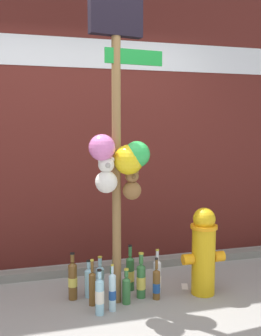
# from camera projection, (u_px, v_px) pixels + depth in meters

# --- Properties ---
(ground_plane) EXTENTS (14.00, 14.00, 0.00)m
(ground_plane) POSITION_uv_depth(u_px,v_px,m) (119.00, 334.00, 2.84)
(ground_plane) COLOR gray
(building_wall) EXTENTS (10.00, 0.21, 3.79)m
(building_wall) POSITION_uv_depth(u_px,v_px,m) (79.00, 86.00, 4.23)
(building_wall) COLOR #561E19
(building_wall) RESTS_ON ground_plane
(curb_strip) EXTENTS (8.00, 0.12, 0.08)m
(curb_strip) POSITION_uv_depth(u_px,v_px,m) (88.00, 269.00, 4.01)
(curb_strip) COLOR slate
(curb_strip) RESTS_ON ground_plane
(memorial_post) EXTENTS (0.64, 0.25, 2.54)m
(memorial_post) POSITION_uv_depth(u_px,v_px,m) (120.00, 135.00, 3.19)
(memorial_post) COLOR olive
(memorial_post) RESTS_ON ground_plane
(fire_hydrant) EXTENTS (0.39, 0.24, 0.77)m
(fire_hydrant) POSITION_uv_depth(u_px,v_px,m) (204.00, 251.00, 3.49)
(fire_hydrant) COLOR gold
(fire_hydrant) RESTS_ON ground_plane
(bottle_0) EXTENTS (0.07, 0.07, 0.41)m
(bottle_0) POSITION_uv_depth(u_px,v_px,m) (157.00, 277.00, 3.50)
(bottle_0) COLOR silver
(bottle_0) RESTS_ON ground_plane
(bottle_1) EXTENTS (0.07, 0.07, 0.33)m
(bottle_1) POSITION_uv_depth(u_px,v_px,m) (89.00, 281.00, 3.45)
(bottle_1) COLOR #93CCE0
(bottle_1) RESTS_ON ground_plane
(bottle_2) EXTENTS (0.08, 0.08, 0.33)m
(bottle_2) POSITION_uv_depth(u_px,v_px,m) (100.00, 278.00, 3.54)
(bottle_2) COLOR #93CCE0
(bottle_2) RESTS_ON ground_plane
(bottle_3) EXTENTS (0.07, 0.07, 0.30)m
(bottle_3) POSITION_uv_depth(u_px,v_px,m) (126.00, 289.00, 3.32)
(bottle_3) COLOR #337038
(bottle_3) RESTS_ON ground_plane
(bottle_4) EXTENTS (0.06, 0.06, 0.36)m
(bottle_4) POSITION_uv_depth(u_px,v_px,m) (156.00, 284.00, 3.40)
(bottle_4) COLOR brown
(bottle_4) RESTS_ON ground_plane
(bottle_5) EXTENTS (0.06, 0.06, 0.39)m
(bottle_5) POSITION_uv_depth(u_px,v_px,m) (92.00, 287.00, 3.28)
(bottle_5) COLOR brown
(bottle_5) RESTS_ON ground_plane
(bottle_6) EXTENTS (0.08, 0.08, 0.42)m
(bottle_6) POSITION_uv_depth(u_px,v_px,m) (130.00, 273.00, 3.59)
(bottle_6) COLOR #337038
(bottle_6) RESTS_ON ground_plane
(bottle_7) EXTENTS (0.08, 0.08, 0.40)m
(bottle_7) POSITION_uv_depth(u_px,v_px,m) (141.00, 280.00, 3.43)
(bottle_7) COLOR #337038
(bottle_7) RESTS_ON ground_plane
(bottle_8) EXTENTS (0.06, 0.06, 0.38)m
(bottle_8) POSITION_uv_depth(u_px,v_px,m) (112.00, 292.00, 3.19)
(bottle_8) COLOR #B2DBEA
(bottle_8) RESTS_ON ground_plane
(bottle_9) EXTENTS (0.07, 0.07, 0.37)m
(bottle_9) POSITION_uv_depth(u_px,v_px,m) (100.00, 296.00, 3.12)
(bottle_9) COLOR #93CCE0
(bottle_9) RESTS_ON ground_plane
(bottle_10) EXTENTS (0.08, 0.08, 0.41)m
(bottle_10) POSITION_uv_depth(u_px,v_px,m) (73.00, 280.00, 3.40)
(bottle_10) COLOR brown
(bottle_10) RESTS_ON ground_plane
(bottle_11) EXTENTS (0.06, 0.06, 0.36)m
(bottle_11) POSITION_uv_depth(u_px,v_px,m) (114.00, 281.00, 3.44)
(bottle_11) COLOR #337038
(bottle_11) RESTS_ON ground_plane
(litter_1) EXTENTS (0.10, 0.15, 0.01)m
(litter_1) POSITION_uv_depth(u_px,v_px,m) (185.00, 286.00, 3.68)
(litter_1) COLOR silver
(litter_1) RESTS_ON ground_plane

